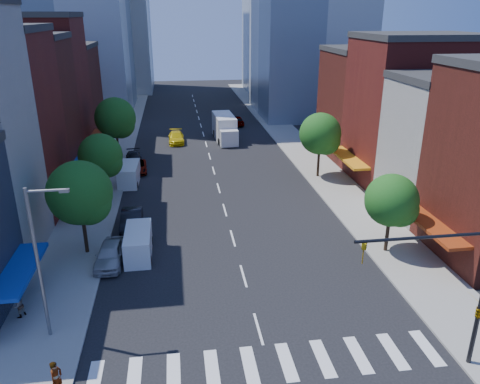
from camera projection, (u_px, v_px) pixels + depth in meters
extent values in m
plane|color=black|center=(258.00, 329.00, 27.61)|extent=(220.00, 220.00, 0.00)
cube|color=gray|center=(115.00, 151.00, 62.93)|extent=(5.00, 120.00, 0.15)
cube|color=gray|center=(295.00, 144.00, 66.21)|extent=(5.00, 120.00, 0.15)
cube|color=silver|center=(268.00, 364.00, 24.84)|extent=(19.00, 3.00, 0.01)
cube|color=#4D1B13|center=(13.00, 115.00, 48.98)|extent=(12.00, 8.00, 15.00)
cube|color=#5E1816|center=(34.00, 92.00, 56.49)|extent=(12.00, 9.00, 17.00)
cube|color=#4D1B13|center=(54.00, 96.00, 65.98)|extent=(12.00, 10.00, 13.00)
cube|color=beige|center=(459.00, 149.00, 42.09)|extent=(12.00, 8.00, 12.00)
cube|color=#5E1816|center=(413.00, 113.00, 49.87)|extent=(12.00, 10.00, 15.00)
cube|color=#4D1B13|center=(374.00, 105.00, 59.48)|extent=(12.00, 10.00, 13.00)
cylinder|color=black|center=(427.00, 237.00, 21.60)|extent=(7.00, 0.16, 0.16)
imported|color=gold|center=(364.00, 253.00, 21.42)|extent=(0.22, 0.18, 1.10)
imported|color=gold|center=(479.00, 311.00, 23.63)|extent=(0.48, 2.24, 0.90)
cylinder|color=slate|center=(38.00, 266.00, 25.30)|extent=(0.20, 0.20, 9.00)
cylinder|color=slate|center=(46.00, 191.00, 23.89)|extent=(2.00, 0.14, 0.14)
cube|color=slate|center=(64.00, 191.00, 24.03)|extent=(0.50, 0.25, 0.18)
cylinder|color=black|center=(84.00, 229.00, 35.52)|extent=(0.28, 0.28, 3.92)
sphere|color=#184C15|center=(80.00, 193.00, 34.47)|extent=(4.80, 4.80, 4.80)
sphere|color=#184C15|center=(88.00, 203.00, 34.52)|extent=(3.36, 3.36, 3.36)
cylinder|color=black|center=(103.00, 182.00, 45.74)|extent=(0.28, 0.28, 3.64)
sphere|color=#184C15|center=(100.00, 155.00, 44.76)|extent=(4.20, 4.20, 4.20)
sphere|color=#184C15|center=(107.00, 162.00, 44.80)|extent=(2.94, 2.94, 2.94)
cylinder|color=black|center=(118.00, 143.00, 58.58)|extent=(0.28, 0.28, 4.20)
sphere|color=#184C15|center=(115.00, 118.00, 57.45)|extent=(5.00, 5.00, 5.00)
sphere|color=#184C15|center=(121.00, 124.00, 57.52)|extent=(3.50, 3.50, 3.50)
cylinder|color=black|center=(388.00, 231.00, 35.86)|extent=(0.28, 0.28, 3.36)
sphere|color=#184C15|center=(391.00, 200.00, 34.96)|extent=(4.00, 4.00, 4.00)
sphere|color=#184C15|center=(400.00, 209.00, 34.98)|extent=(2.80, 2.80, 2.80)
cylinder|color=black|center=(319.00, 159.00, 52.41)|extent=(0.28, 0.28, 3.92)
sphere|color=#184C15|center=(320.00, 134.00, 51.35)|extent=(4.60, 4.60, 4.60)
sphere|color=#184C15|center=(326.00, 140.00, 51.40)|extent=(3.22, 3.22, 3.22)
imported|color=#A8A7AC|center=(110.00, 254.00, 34.50)|extent=(2.18, 4.85, 1.62)
imported|color=black|center=(132.00, 220.00, 40.07)|extent=(1.74, 4.92, 1.62)
imported|color=#999999|center=(137.00, 167.00, 54.63)|extent=(2.44, 4.74, 1.28)
imported|color=black|center=(134.00, 158.00, 57.69)|extent=(2.36, 4.91, 1.38)
cube|color=white|center=(138.00, 243.00, 35.68)|extent=(1.97, 4.83, 2.02)
cube|color=black|center=(137.00, 251.00, 33.89)|extent=(1.79, 0.98, 0.87)
cylinder|color=black|center=(126.00, 262.00, 34.29)|extent=(0.25, 0.73, 0.73)
cylinder|color=black|center=(150.00, 261.00, 34.53)|extent=(0.25, 0.73, 0.73)
cylinder|color=black|center=(129.00, 242.00, 37.31)|extent=(0.25, 0.73, 0.73)
cylinder|color=black|center=(151.00, 241.00, 37.55)|extent=(0.25, 0.73, 0.73)
cube|color=white|center=(129.00, 174.00, 50.88)|extent=(2.16, 5.07, 2.10)
cube|color=black|center=(127.00, 177.00, 49.00)|extent=(1.88, 1.06, 0.90)
cylinder|color=black|center=(119.00, 186.00, 49.45)|extent=(0.27, 0.77, 0.76)
cylinder|color=black|center=(137.00, 185.00, 49.64)|extent=(0.27, 0.77, 0.76)
cylinder|color=black|center=(123.00, 175.00, 52.62)|extent=(0.27, 0.77, 0.76)
cylinder|color=black|center=(139.00, 175.00, 52.80)|extent=(0.27, 0.77, 0.76)
imported|color=#D5B90B|center=(176.00, 137.00, 67.00)|extent=(2.18, 5.30, 1.53)
imported|color=black|center=(227.00, 136.00, 67.47)|extent=(2.16, 5.05, 1.62)
imported|color=#999999|center=(236.00, 120.00, 77.55)|extent=(2.34, 4.85, 1.59)
cube|color=silver|center=(224.00, 127.00, 68.67)|extent=(2.99, 7.37, 3.58)
cube|color=silver|center=(229.00, 138.00, 64.97)|extent=(2.54, 2.11, 2.23)
cylinder|color=black|center=(219.00, 142.00, 65.84)|extent=(0.38, 1.02, 1.01)
cylinder|color=black|center=(236.00, 141.00, 66.26)|extent=(0.38, 1.02, 1.01)
cylinder|color=black|center=(215.00, 133.00, 70.46)|extent=(0.38, 1.02, 1.01)
cylinder|color=black|center=(231.00, 133.00, 70.88)|extent=(0.38, 1.02, 1.01)
imported|color=#999999|center=(57.00, 379.00, 22.31)|extent=(0.71, 0.83, 1.92)
imported|color=#999999|center=(18.00, 306.00, 28.19)|extent=(0.93, 0.97, 1.58)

